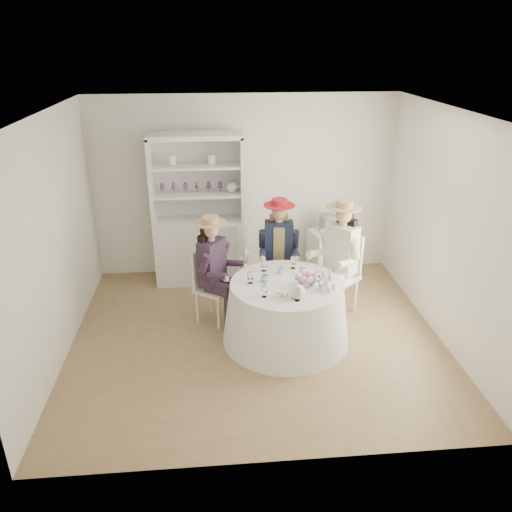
{
  "coord_description": "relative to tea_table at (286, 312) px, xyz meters",
  "views": [
    {
      "loc": [
        -0.48,
        -5.25,
        3.42
      ],
      "look_at": [
        0.0,
        0.1,
        1.05
      ],
      "focal_mm": 35.0,
      "sensor_mm": 36.0,
      "label": 1
    }
  ],
  "objects": [
    {
      "name": "wall_back",
      "position": [
        -0.34,
        2.08,
        0.97
      ],
      "size": [
        4.5,
        0.0,
        4.5
      ],
      "primitive_type": "plane",
      "rotation": [
        1.57,
        0.0,
        0.0
      ],
      "color": "white",
      "rests_on": "ground"
    },
    {
      "name": "hutch",
      "position": [
        -1.04,
        1.76,
        0.41
      ],
      "size": [
        1.33,
        0.56,
        2.21
      ],
      "rotation": [
        0.0,
        0.0,
        -0.05
      ],
      "color": "silver",
      "rests_on": "ground"
    },
    {
      "name": "guest_left",
      "position": [
        -0.85,
        0.52,
        0.43
      ],
      "size": [
        0.62,
        0.58,
        1.43
      ],
      "rotation": [
        0.0,
        0.0,
        0.97
      ],
      "color": "silver",
      "rests_on": "ground"
    },
    {
      "name": "wall_front",
      "position": [
        -0.34,
        -1.92,
        0.97
      ],
      "size": [
        4.5,
        0.0,
        4.5
      ],
      "primitive_type": "plane",
      "rotation": [
        -1.57,
        0.0,
        0.0
      ],
      "color": "white",
      "rests_on": "ground"
    },
    {
      "name": "spare_chair",
      "position": [
        -0.59,
        1.6,
        0.14
      ],
      "size": [
        0.54,
        0.54,
        0.96
      ],
      "rotation": [
        0.0,
        0.0,
        2.62
      ],
      "color": "silver",
      "rests_on": "ground"
    },
    {
      "name": "flower_arrangement",
      "position": [
        0.22,
        -0.08,
        0.48
      ],
      "size": [
        0.2,
        0.2,
        0.08
      ],
      "rotation": [
        0.0,
        0.0,
        -0.21
      ],
      "color": "pink",
      "rests_on": "tea_table"
    },
    {
      "name": "teacup_a",
      "position": [
        -0.25,
        0.07,
        0.42
      ],
      "size": [
        0.12,
        0.12,
        0.07
      ],
      "primitive_type": "imported",
      "rotation": [
        0.0,
        0.0,
        -0.4
      ],
      "color": "white",
      "rests_on": "tea_table"
    },
    {
      "name": "cupcake_stand",
      "position": [
        0.44,
        -0.21,
        0.46
      ],
      "size": [
        0.23,
        0.23,
        0.21
      ],
      "rotation": [
        0.0,
        0.0,
        0.36
      ],
      "color": "white",
      "rests_on": "tea_table"
    },
    {
      "name": "stemware_set",
      "position": [
        0.0,
        -0.0,
        0.46
      ],
      "size": [
        0.91,
        0.91,
        0.15
      ],
      "color": "white",
      "rests_on": "tea_table"
    },
    {
      "name": "guest_right",
      "position": [
        0.78,
        0.61,
        0.5
      ],
      "size": [
        0.67,
        0.65,
        1.56
      ],
      "rotation": [
        0.0,
        0.0,
        -0.86
      ],
      "color": "silver",
      "rests_on": "ground"
    },
    {
      "name": "guest_mid",
      "position": [
        0.04,
        1.0,
        0.46
      ],
      "size": [
        0.54,
        0.56,
        1.48
      ],
      "rotation": [
        0.0,
        0.0,
        -0.09
      ],
      "color": "silver",
      "rests_on": "ground"
    },
    {
      "name": "teacup_c",
      "position": [
        0.22,
        0.22,
        0.42
      ],
      "size": [
        0.11,
        0.11,
        0.07
      ],
      "primitive_type": "imported",
      "rotation": [
        0.0,
        0.0,
        -0.31
      ],
      "color": "white",
      "rests_on": "tea_table"
    },
    {
      "name": "ground",
      "position": [
        -0.34,
        0.08,
        -0.38
      ],
      "size": [
        4.5,
        4.5,
        0.0
      ],
      "primitive_type": "plane",
      "color": "olive",
      "rests_on": "ground"
    },
    {
      "name": "ceiling",
      "position": [
        -0.34,
        0.08,
        2.32
      ],
      "size": [
        4.5,
        4.5,
        0.0
      ],
      "primitive_type": "plane",
      "rotation": [
        3.14,
        0.0,
        0.0
      ],
      "color": "white",
      "rests_on": "wall_back"
    },
    {
      "name": "sandwich_plate",
      "position": [
        -0.1,
        -0.33,
        0.4
      ],
      "size": [
        0.23,
        0.23,
        0.05
      ],
      "rotation": [
        0.0,
        0.0,
        -0.07
      ],
      "color": "white",
      "rests_on": "tea_table"
    },
    {
      "name": "teacup_b",
      "position": [
        -0.04,
        0.27,
        0.42
      ],
      "size": [
        0.09,
        0.09,
        0.07
      ],
      "primitive_type": "imported",
      "rotation": [
        0.0,
        0.0,
        -0.41
      ],
      "color": "white",
      "rests_on": "tea_table"
    },
    {
      "name": "table_teapot",
      "position": [
        0.07,
        -0.37,
        0.46
      ],
      "size": [
        0.24,
        0.17,
        0.18
      ],
      "rotation": [
        0.0,
        0.0,
        -0.06
      ],
      "color": "white",
      "rests_on": "tea_table"
    },
    {
      "name": "tea_table",
      "position": [
        0.0,
        0.0,
        0.0
      ],
      "size": [
        1.53,
        1.53,
        0.77
      ],
      "rotation": [
        0.0,
        0.0,
        -0.15
      ],
      "color": "white",
      "rests_on": "ground"
    },
    {
      "name": "hatbox",
      "position": [
        0.88,
        1.73,
        0.47
      ],
      "size": [
        0.29,
        0.29,
        0.27
      ],
      "primitive_type": "cylinder",
      "rotation": [
        0.0,
        0.0,
        0.07
      ],
      "color": "black",
      "rests_on": "side_table"
    },
    {
      "name": "flower_bowl",
      "position": [
        0.22,
        -0.09,
        0.41
      ],
      "size": [
        0.24,
        0.24,
        0.05
      ],
      "primitive_type": "imported",
      "rotation": [
        0.0,
        0.0,
        0.32
      ],
      "color": "white",
      "rests_on": "tea_table"
    },
    {
      "name": "wall_right",
      "position": [
        1.91,
        0.08,
        0.97
      ],
      "size": [
        0.0,
        4.5,
        4.5
      ],
      "primitive_type": "plane",
      "rotation": [
        1.57,
        0.0,
        -1.57
      ],
      "color": "white",
      "rests_on": "ground"
    },
    {
      "name": "wall_left",
      "position": [
        -2.59,
        0.08,
        0.97
      ],
      "size": [
        0.0,
        4.5,
        4.5
      ],
      "primitive_type": "plane",
      "rotation": [
        1.57,
        0.0,
        1.57
      ],
      "color": "white",
      "rests_on": "ground"
    },
    {
      "name": "side_table",
      "position": [
        0.88,
        1.73,
        -0.02
      ],
      "size": [
        0.55,
        0.55,
        0.72
      ],
      "primitive_type": "cube",
      "rotation": [
        0.0,
        0.0,
        0.22
      ],
      "color": "silver",
      "rests_on": "ground"
    }
  ]
}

